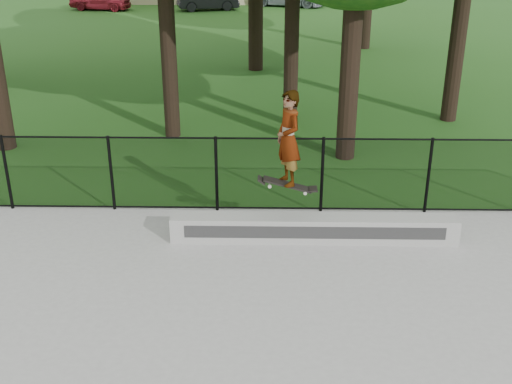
% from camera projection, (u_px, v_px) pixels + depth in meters
% --- Properties ---
extents(grind_ledge, '(5.00, 0.40, 0.45)m').
position_uv_depth(grind_ledge, '(314.00, 229.00, 11.21)').
color(grind_ledge, '#AFAFAA').
rests_on(grind_ledge, concrete_slab).
extents(car_b, '(3.39, 2.04, 1.16)m').
position_uv_depth(car_b, '(208.00, 0.00, 36.89)').
color(car_b, black).
rests_on(car_b, ground).
extents(skater_airborne, '(0.82, 0.69, 1.80)m').
position_uv_depth(skater_airborne, '(288.00, 140.00, 10.53)').
color(skater_airborne, black).
rests_on(skater_airborne, ground).
extents(chainlink_fence, '(16.06, 0.06, 1.50)m').
position_uv_depth(chainlink_fence, '(216.00, 174.00, 12.13)').
color(chainlink_fence, black).
rests_on(chainlink_fence, concrete_slab).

